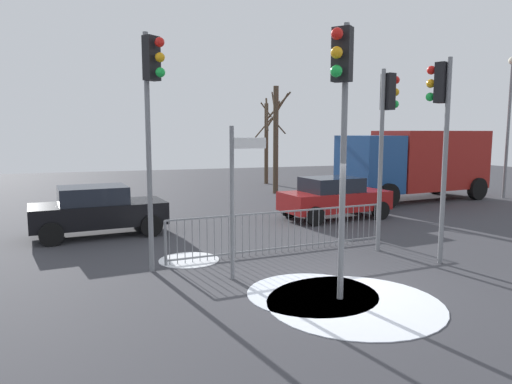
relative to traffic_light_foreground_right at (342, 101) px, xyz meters
The scene contains 16 objects.
ground_plane 3.73m from the traffic_light_foreground_right, 70.38° to the left, with size 60.00×60.00×0.00m, color #38383D.
traffic_light_foreground_right is the anchor object (origin of this frame).
traffic_light_rear_left 4.08m from the traffic_light_foreground_right, 135.29° to the left, with size 0.44×0.49×5.11m.
traffic_light_rear_right 3.78m from the traffic_light_foreground_right, 25.27° to the left, with size 0.41×0.52×4.70m.
traffic_light_mid_left 4.20m from the traffic_light_foreground_right, 45.93° to the left, with size 0.56×0.35×4.60m.
direction_sign_post 2.95m from the traffic_light_foreground_right, 126.26° to the left, with size 0.79×0.10×3.17m.
pedestrian_guard_railing 4.70m from the traffic_light_foreground_right, 84.60° to the left, with size 6.01×0.66×1.07m.
car_black_far 8.74m from the traffic_light_foreground_right, 119.76° to the left, with size 3.98×2.32×1.47m.
car_red_mid 8.80m from the traffic_light_foreground_right, 62.76° to the left, with size 3.98×2.32×1.47m.
delivery_truck 14.10m from the traffic_light_foreground_right, 47.70° to the left, with size 7.31×3.57×3.10m.
street_lamp 16.80m from the traffic_light_foreground_right, 34.83° to the left, with size 0.36×0.36×6.41m.
bare_tree_centre 19.60m from the traffic_light_foreground_right, 73.95° to the left, with size 1.74×1.76×5.32m.
bare_tree_right 15.21m from the traffic_light_foreground_right, 73.48° to the left, with size 1.47×1.24×5.27m.
snow_patch_kerb 3.62m from the traffic_light_foreground_right, 115.41° to the left, with size 2.48×2.48×0.01m, color silver.
snow_patch_island 5.47m from the traffic_light_foreground_right, 119.66° to the left, with size 1.44×1.44×0.01m, color white.
snow_patch_verge 3.59m from the traffic_light_foreground_right, 39.05° to the right, with size 3.16×3.16×0.01m, color white.
Camera 1 is at (-4.33, -8.29, 3.05)m, focal length 32.98 mm.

